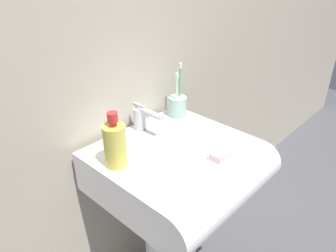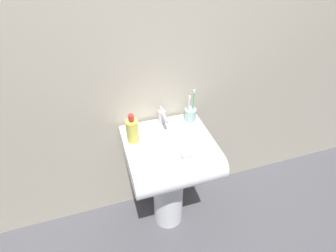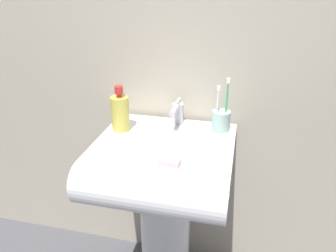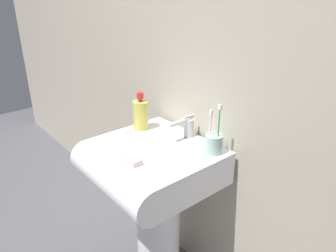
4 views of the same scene
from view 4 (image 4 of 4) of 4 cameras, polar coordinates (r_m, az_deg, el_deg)
wall_back at (r=1.45m, az=6.24°, el=14.51°), size 5.00×0.05×2.40m
sink_pedestal at (r=1.68m, az=-1.69°, el=-17.77°), size 0.21×0.21×0.63m
sink_basin at (r=1.42m, az=-3.64°, el=-6.86°), size 0.51×0.50×0.15m
faucet at (r=1.47m, az=3.28°, el=-0.05°), size 0.05×0.14×0.10m
toothbrush_cup at (r=1.36m, az=7.99°, el=-2.97°), size 0.07×0.07×0.22m
soap_bottle at (r=1.55m, az=-4.76°, el=2.05°), size 0.07×0.07×0.18m
bar_soap at (r=1.28m, az=-6.06°, el=-6.08°), size 0.07×0.04×0.02m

